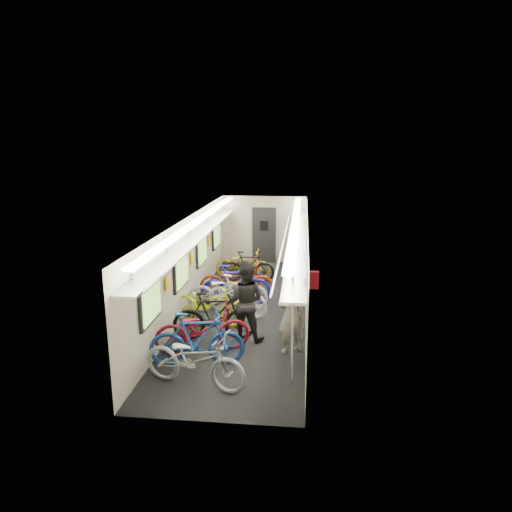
% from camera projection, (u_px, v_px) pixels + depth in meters
% --- Properties ---
extents(train_car_shell, '(10.00, 10.00, 10.00)m').
position_uv_depth(train_car_shell, '(237.00, 241.00, 12.21)').
color(train_car_shell, black).
rests_on(train_car_shell, ground).
extents(bicycle_0, '(2.07, 1.17, 1.03)m').
position_uv_depth(bicycle_0, '(195.00, 359.00, 7.98)').
color(bicycle_0, '#9FA0A3').
rests_on(bicycle_0, ground).
extents(bicycle_1, '(1.89, 0.82, 1.10)m').
position_uv_depth(bicycle_1, '(197.00, 339.00, 8.71)').
color(bicycle_1, navy).
rests_on(bicycle_1, ground).
extents(bicycle_2, '(2.06, 1.26, 1.02)m').
position_uv_depth(bicycle_2, '(202.00, 329.00, 9.32)').
color(bicycle_2, maroon).
rests_on(bicycle_2, ground).
extents(bicycle_3, '(1.88, 0.75, 1.10)m').
position_uv_depth(bicycle_3, '(214.00, 316.00, 9.89)').
color(bicycle_3, black).
rests_on(bicycle_3, ground).
extents(bicycle_4, '(2.01, 1.09, 1.00)m').
position_uv_depth(bicycle_4, '(209.00, 303.00, 10.83)').
color(bicycle_4, '#D2DF15').
rests_on(bicycle_4, ground).
extents(bicycle_5, '(1.76, 1.12, 1.03)m').
position_uv_depth(bicycle_5, '(237.00, 296.00, 11.35)').
color(bicycle_5, silver).
rests_on(bicycle_5, ground).
extents(bicycle_6, '(2.13, 1.00, 1.08)m').
position_uv_depth(bicycle_6, '(228.00, 291.00, 11.64)').
color(bicycle_6, silver).
rests_on(bicycle_6, ground).
extents(bicycle_7, '(1.94, 0.86, 1.13)m').
position_uv_depth(bicycle_7, '(236.00, 285.00, 12.04)').
color(bicycle_7, navy).
rests_on(bicycle_7, ground).
extents(bicycle_8, '(2.11, 0.87, 1.08)m').
position_uv_depth(bicycle_8, '(237.00, 280.00, 12.52)').
color(bicycle_8, maroon).
rests_on(bicycle_8, ground).
extents(bicycle_9, '(1.63, 0.49, 0.97)m').
position_uv_depth(bicycle_9, '(248.00, 267.00, 14.17)').
color(bicycle_9, black).
rests_on(bicycle_9, ground).
extents(bicycle_10, '(1.76, 0.65, 0.92)m').
position_uv_depth(bicycle_10, '(243.00, 264.00, 14.58)').
color(bicycle_10, gold).
rests_on(bicycle_10, ground).
extents(passenger_near, '(0.72, 0.64, 1.65)m').
position_uv_depth(passenger_near, '(291.00, 314.00, 9.24)').
color(passenger_near, gray).
rests_on(passenger_near, ground).
extents(passenger_mid, '(0.93, 0.77, 1.75)m').
position_uv_depth(passenger_mid, '(245.00, 301.00, 9.86)').
color(passenger_mid, black).
rests_on(passenger_mid, ground).
extents(backpack, '(0.26, 0.15, 0.38)m').
position_uv_depth(backpack, '(313.00, 280.00, 10.01)').
color(backpack, maroon).
rests_on(backpack, passenger_near).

